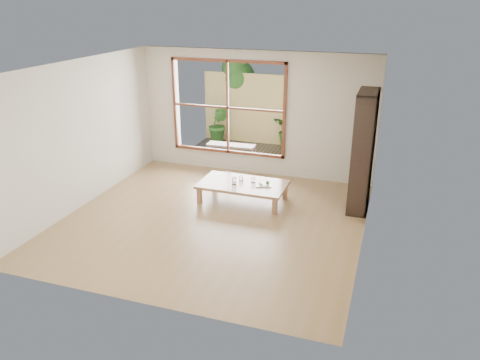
# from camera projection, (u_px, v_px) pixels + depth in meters

# --- Properties ---
(ground) EXTENTS (5.00, 5.00, 0.00)m
(ground) POSITION_uv_depth(u_px,v_px,m) (214.00, 219.00, 8.08)
(ground) COLOR #9E774F
(ground) RESTS_ON ground
(low_table) EXTENTS (1.62, 0.93, 0.35)m
(low_table) POSITION_uv_depth(u_px,v_px,m) (243.00, 185.00, 8.71)
(low_table) COLOR #956848
(low_table) RESTS_ON ground
(floor_cushion) EXTENTS (0.65, 0.65, 0.09)m
(floor_cushion) POSITION_uv_depth(u_px,v_px,m) (234.00, 180.00, 9.70)
(floor_cushion) COLOR beige
(floor_cushion) RESTS_ON ground
(bookshelf) EXTENTS (0.34, 0.95, 2.12)m
(bookshelf) POSITION_uv_depth(u_px,v_px,m) (363.00, 151.00, 8.19)
(bookshelf) COLOR #32231B
(bookshelf) RESTS_ON ground
(glass_tall) EXTENTS (0.09, 0.09, 0.16)m
(glass_tall) POSITION_uv_depth(u_px,v_px,m) (234.00, 180.00, 8.62)
(glass_tall) COLOR silver
(glass_tall) RESTS_ON low_table
(glass_mid) EXTENTS (0.08, 0.08, 0.11)m
(glass_mid) POSITION_uv_depth(u_px,v_px,m) (253.00, 180.00, 8.71)
(glass_mid) COLOR silver
(glass_mid) RESTS_ON low_table
(glass_short) EXTENTS (0.07, 0.07, 0.10)m
(glass_short) POSITION_uv_depth(u_px,v_px,m) (241.00, 178.00, 8.80)
(glass_short) COLOR silver
(glass_short) RESTS_ON low_table
(glass_small) EXTENTS (0.07, 0.07, 0.09)m
(glass_small) POSITION_uv_depth(u_px,v_px,m) (234.00, 180.00, 8.74)
(glass_small) COLOR silver
(glass_small) RESTS_ON low_table
(food_tray) EXTENTS (0.33, 0.28, 0.09)m
(food_tray) POSITION_uv_depth(u_px,v_px,m) (264.00, 185.00, 8.58)
(food_tray) COLOR white
(food_tray) RESTS_ON low_table
(deck) EXTENTS (2.80, 2.00, 0.05)m
(deck) POSITION_uv_depth(u_px,v_px,m) (244.00, 154.00, 11.40)
(deck) COLOR #363027
(deck) RESTS_ON ground
(garden_bench) EXTENTS (1.14, 0.36, 0.36)m
(garden_bench) POSITION_uv_depth(u_px,v_px,m) (231.00, 147.00, 10.89)
(garden_bench) COLOR #32231B
(garden_bench) RESTS_ON deck
(bamboo_fence) EXTENTS (2.80, 0.06, 1.80)m
(bamboo_fence) POSITION_uv_depth(u_px,v_px,m) (257.00, 109.00, 11.95)
(bamboo_fence) COLOR tan
(bamboo_fence) RESTS_ON ground
(shrub_right) EXTENTS (1.04, 0.97, 0.97)m
(shrub_right) POSITION_uv_depth(u_px,v_px,m) (292.00, 130.00, 11.59)
(shrub_right) COLOR #305E22
(shrub_right) RESTS_ON deck
(shrub_left) EXTENTS (0.65, 0.58, 1.00)m
(shrub_left) POSITION_uv_depth(u_px,v_px,m) (219.00, 124.00, 12.03)
(shrub_left) COLOR #305E22
(shrub_left) RESTS_ON deck
(garden_tree) EXTENTS (1.04, 0.85, 2.22)m
(garden_tree) POSITION_uv_depth(u_px,v_px,m) (235.00, 77.00, 12.15)
(garden_tree) COLOR #4C3D2D
(garden_tree) RESTS_ON ground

